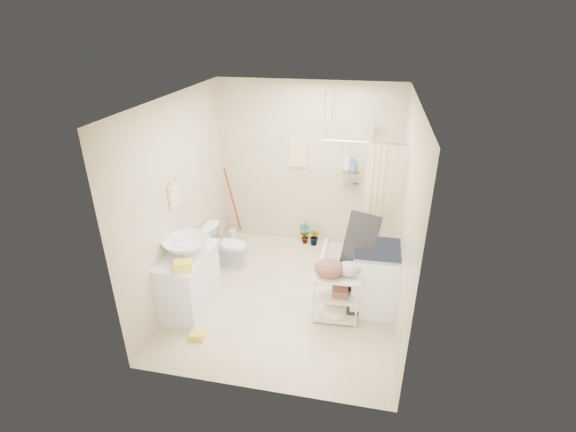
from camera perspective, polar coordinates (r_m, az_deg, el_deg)
name	(u,v)px	position (r m, az deg, el deg)	size (l,w,h in m)	color
floor	(287,295)	(5.75, -0.09, -10.79)	(3.20, 3.20, 0.00)	beige
ceiling	(287,99)	(4.69, -0.12, 15.66)	(2.80, 3.20, 0.04)	silver
wall_back	(308,166)	(6.55, 2.74, 6.81)	(2.80, 0.04, 2.60)	#C4B898
wall_front	(251,283)	(3.73, -5.13, -9.05)	(2.80, 0.04, 2.60)	#C4B898
wall_left	(180,199)	(5.51, -14.52, 2.25)	(0.04, 3.20, 2.60)	#C4B898
wall_right	(405,218)	(5.02, 15.76, -0.31)	(0.04, 3.20, 2.60)	#C4B898
vanity	(189,281)	(5.45, -13.35, -8.70)	(0.51, 0.91, 0.80)	silver
sink	(186,246)	(5.21, -13.72, -4.01)	(0.57, 0.57, 0.20)	silver
counter_basket	(183,266)	(4.91, -14.17, -6.60)	(0.20, 0.16, 0.11)	gold
floor_basket	(197,335)	(5.16, -12.33, -15.59)	(0.23, 0.18, 0.12)	yellow
toilet	(227,246)	(6.29, -8.35, -4.02)	(0.37, 0.64, 0.66)	silver
mop	(231,202)	(6.94, -7.86, 1.86)	(0.12, 0.12, 1.28)	#A21807
potted_plant_a	(305,233)	(6.88, 2.28, -2.40)	(0.19, 0.13, 0.36)	#985632
potted_plant_b	(315,237)	(6.83, 3.67, -2.91)	(0.17, 0.13, 0.30)	maroon
hanging_towel	(298,154)	(6.49, 1.43, 8.52)	(0.28, 0.03, 0.42)	beige
towel_ring	(173,193)	(5.28, -15.43, 3.07)	(0.04, 0.22, 0.34)	#E0C989
tp_holder	(189,237)	(5.78, -13.33, -2.86)	(0.08, 0.12, 0.14)	white
shower	(360,199)	(6.06, 9.84, 2.30)	(1.10, 1.10, 2.10)	silver
shampoo_bottle_a	(347,161)	(6.36, 8.11, 7.45)	(0.10, 0.10, 0.26)	silver
shampoo_bottle_b	(353,164)	(6.38, 8.90, 7.03)	(0.08, 0.08, 0.17)	#4168B2
washing_machine	(376,278)	(5.43, 11.91, -8.31)	(0.59, 0.61, 0.87)	white
laundry_rack	(336,293)	(5.18, 6.58, -10.40)	(0.55, 0.32, 0.76)	beige
ironing_board	(355,264)	(5.20, 9.11, -6.52)	(0.38, 0.11, 1.35)	black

